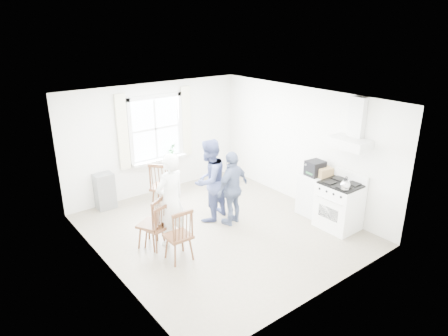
% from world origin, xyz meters
% --- Properties ---
extents(room_shell, '(4.62, 5.12, 2.64)m').
position_xyz_m(room_shell, '(0.00, 0.00, 1.30)').
color(room_shell, gray).
rests_on(room_shell, ground).
extents(window_assembly, '(1.88, 0.24, 1.70)m').
position_xyz_m(window_assembly, '(0.00, 2.45, 1.46)').
color(window_assembly, white).
rests_on(window_assembly, room_shell).
extents(range_hood, '(0.45, 0.76, 0.94)m').
position_xyz_m(range_hood, '(2.07, -1.35, 1.90)').
color(range_hood, silver).
rests_on(range_hood, room_shell).
extents(shelf_unit, '(0.40, 0.30, 0.80)m').
position_xyz_m(shelf_unit, '(-1.40, 2.33, 0.40)').
color(shelf_unit, gray).
rests_on(shelf_unit, ground).
extents(gas_stove, '(0.68, 0.76, 1.12)m').
position_xyz_m(gas_stove, '(1.91, -1.35, 0.48)').
color(gas_stove, white).
rests_on(gas_stove, ground).
extents(kettle, '(0.19, 0.19, 0.26)m').
position_xyz_m(kettle, '(1.70, -1.58, 1.04)').
color(kettle, silver).
rests_on(kettle, gas_stove).
extents(low_cabinet, '(0.50, 0.55, 0.90)m').
position_xyz_m(low_cabinet, '(1.98, -0.65, 0.45)').
color(low_cabinet, silver).
rests_on(low_cabinet, ground).
extents(stereo_stack, '(0.37, 0.34, 0.31)m').
position_xyz_m(stereo_stack, '(1.94, -0.67, 1.06)').
color(stereo_stack, black).
rests_on(stereo_stack, low_cabinet).
extents(cardboard_box, '(0.35, 0.28, 0.20)m').
position_xyz_m(cardboard_box, '(2.02, -0.84, 1.00)').
color(cardboard_box, tan).
rests_on(cardboard_box, low_cabinet).
extents(windsor_chair_a, '(0.45, 0.44, 0.86)m').
position_xyz_m(windsor_chair_a, '(-1.28, 0.11, 0.53)').
color(windsor_chair_a, '#4C2B18').
rests_on(windsor_chair_a, ground).
extents(windsor_chair_b, '(0.43, 0.42, 0.98)m').
position_xyz_m(windsor_chair_b, '(-1.20, -0.49, 0.60)').
color(windsor_chair_b, '#4C2B18').
rests_on(windsor_chair_b, ground).
extents(windsor_chair_c, '(0.55, 0.55, 0.97)m').
position_xyz_m(windsor_chair_c, '(-1.31, 0.21, 0.59)').
color(windsor_chair_c, '#4C2B18').
rests_on(windsor_chair_c, ground).
extents(person_left, '(0.77, 0.77, 1.75)m').
position_xyz_m(person_left, '(-1.01, 0.16, 0.88)').
color(person_left, white).
rests_on(person_left, ground).
extents(person_mid, '(1.06, 1.06, 1.71)m').
position_xyz_m(person_mid, '(0.11, 0.52, 0.86)').
color(person_mid, '#4A568A').
rests_on(person_mid, ground).
extents(person_right, '(1.08, 1.08, 1.53)m').
position_xyz_m(person_right, '(0.37, 0.09, 0.77)').
color(person_right, navy).
rests_on(person_right, ground).
extents(potted_plant, '(0.21, 0.21, 0.31)m').
position_xyz_m(potted_plant, '(0.34, 2.36, 1.00)').
color(potted_plant, '#32723C').
rests_on(potted_plant, window_assembly).
extents(windsor_chair_d, '(0.65, 0.65, 1.11)m').
position_xyz_m(windsor_chair_d, '(-0.49, 1.46, 0.67)').
color(windsor_chair_d, '#4C2B18').
rests_on(windsor_chair_d, ground).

